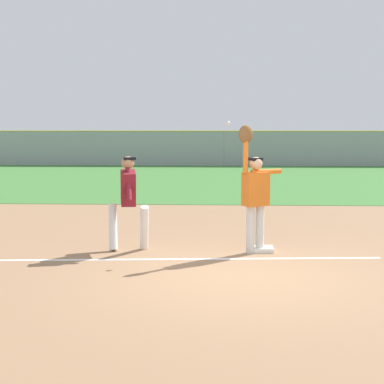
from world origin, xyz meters
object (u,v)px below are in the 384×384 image
Objects in this scene: fielder at (255,191)px; parked_car_black at (237,151)px; runner at (128,196)px; parked_car_green at (141,151)px; baseball at (228,123)px; parked_car_tan at (343,151)px; first_base at (263,249)px; parked_car_white at (34,150)px.

fielder is 0.51× the size of parked_car_black.
parked_car_green is at bearing 85.91° from runner.
runner reaches higher than parked_car_green.
baseball reaches higher than parked_car_tan.
parked_car_white reaches higher than first_base.
parked_car_green is 0.99× the size of parked_car_tan.
runner is 0.38× the size of parked_car_white.
first_base is at bearing -10.65° from runner.
parked_car_white and parked_car_black have the same top height.
first_base is 0.08× the size of parked_car_tan.
parked_car_white is at bearing 115.00° from first_base.
baseball is 0.02× the size of parked_car_white.
baseball is at bearing -62.15° from parked_car_white.
parked_car_tan is (6.65, 25.65, 0.63)m from first_base.
parked_car_tan is (9.10, 25.66, -0.32)m from runner.
parked_car_green is (-3.06, 25.83, -0.32)m from runner.
parked_car_green is at bearing 178.97° from parked_car_black.
fielder is 0.51× the size of parked_car_green.
parked_car_tan is at bearing 75.45° from first_base.
parked_car_green is (-5.33, 25.94, -0.45)m from fielder.
parked_car_black is at bearing 72.96° from runner.
runner is at bearing -104.08° from parked_car_tan.
first_base is at bearing -99.10° from parked_car_tan.
fielder is 25.99m from parked_car_black.
fielder reaches higher than runner.
fielder is 2.28m from runner.
parked_car_white is 0.99× the size of parked_car_tan.
first_base is at bearing -83.76° from fielder.
parked_car_tan is at bearing -45.15° from fielder.
runner is at bearing -65.68° from parked_car_white.
parked_car_black is (2.81, 25.87, -0.32)m from runner.
fielder is 30.81× the size of baseball.
runner is at bearing 56.79° from fielder.
runner is 2.24m from baseball.
baseball is 26.17m from parked_car_green.
parked_car_green and parked_car_tan have the same top height.
baseball reaches higher than first_base.
parked_car_white is 1.02× the size of parked_car_black.
baseball is (-0.64, 0.16, 2.27)m from first_base.
parked_car_green is 5.87m from parked_car_black.
parked_car_white is at bearing -175.85° from parked_car_tan.
fielder is at bearing -30.54° from baseball.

